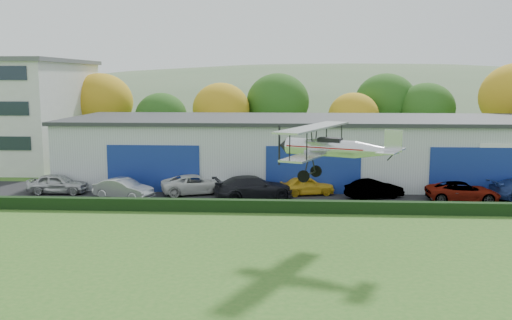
# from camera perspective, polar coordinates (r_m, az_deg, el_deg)

# --- Properties ---
(ground) EXTENTS (300.00, 300.00, 0.00)m
(ground) POSITION_cam_1_polar(r_m,az_deg,el_deg) (20.75, -5.79, -16.05)
(ground) COLOR #30631F
(ground) RESTS_ON ground
(apron) EXTENTS (48.00, 9.00, 0.05)m
(apron) POSITION_cam_1_polar(r_m,az_deg,el_deg) (40.55, 3.10, -3.75)
(apron) COLOR black
(apron) RESTS_ON ground
(hedge) EXTENTS (46.00, 0.60, 0.80)m
(hedge) POSITION_cam_1_polar(r_m,az_deg,el_deg) (35.78, 3.07, -4.78)
(hedge) COLOR black
(hedge) RESTS_ON ground
(hangar) EXTENTS (40.60, 12.60, 5.30)m
(hangar) POSITION_cam_1_polar(r_m,az_deg,el_deg) (47.03, 5.59, 1.17)
(hangar) COLOR #B2B7BC
(hangar) RESTS_ON ground
(tree_belt) EXTENTS (75.70, 13.22, 10.12)m
(tree_belt) POSITION_cam_1_polar(r_m,az_deg,el_deg) (59.37, 1.13, 5.58)
(tree_belt) COLOR #3D2614
(tree_belt) RESTS_ON ground
(distant_hills) EXTENTS (430.00, 196.00, 56.00)m
(distant_hills) POSITION_cam_1_polar(r_m,az_deg,el_deg) (160.28, 0.58, 0.71)
(distant_hills) COLOR #4C6642
(distant_hills) RESTS_ON ground
(car_0) EXTENTS (4.42, 1.87, 1.49)m
(car_0) POSITION_cam_1_polar(r_m,az_deg,el_deg) (43.79, -19.74, -2.30)
(car_0) COLOR silver
(car_0) RESTS_ON apron
(car_1) EXTENTS (4.66, 2.94, 1.45)m
(car_1) POSITION_cam_1_polar(r_m,az_deg,el_deg) (40.52, -13.50, -2.90)
(car_1) COLOR silver
(car_1) RESTS_ON apron
(car_2) EXTENTS (5.62, 4.00, 1.42)m
(car_2) POSITION_cam_1_polar(r_m,az_deg,el_deg) (41.38, -6.20, -2.50)
(car_2) COLOR silver
(car_2) RESTS_ON apron
(car_3) EXTENTS (6.12, 4.11, 1.65)m
(car_3) POSITION_cam_1_polar(r_m,az_deg,el_deg) (39.40, -0.27, -2.84)
(car_3) COLOR black
(car_3) RESTS_ON apron
(car_4) EXTENTS (4.27, 2.48, 1.37)m
(car_4) POSITION_cam_1_polar(r_m,az_deg,el_deg) (40.94, 5.27, -2.64)
(car_4) COLOR gold
(car_4) RESTS_ON apron
(car_5) EXTENTS (4.38, 2.97, 1.37)m
(car_5) POSITION_cam_1_polar(r_m,az_deg,el_deg) (40.41, 12.10, -2.94)
(car_5) COLOR gray
(car_5) RESTS_ON apron
(car_6) EXTENTS (4.98, 2.33, 1.38)m
(car_6) POSITION_cam_1_polar(r_m,az_deg,el_deg) (41.13, 20.52, -3.09)
(car_6) COLOR gray
(car_6) RESTS_ON apron
(biplane) EXTENTS (6.52, 7.13, 2.73)m
(biplane) POSITION_cam_1_polar(r_m,az_deg,el_deg) (27.74, 7.79, 1.40)
(biplane) COLOR silver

